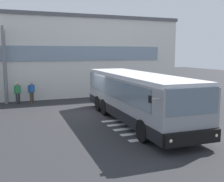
% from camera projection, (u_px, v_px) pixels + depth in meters
% --- Properties ---
extents(ground_plane, '(80.00, 90.00, 0.02)m').
position_uv_depth(ground_plane, '(93.00, 113.00, 17.44)').
color(ground_plane, '#2B2B2D').
rests_on(ground_plane, ground).
extents(bay_paint_stripes, '(4.40, 3.96, 0.01)m').
position_uv_depth(bay_paint_stripes, '(152.00, 126.00, 14.29)').
color(bay_paint_stripes, silver).
rests_on(bay_paint_stripes, ground).
extents(terminal_building, '(22.31, 13.80, 7.07)m').
position_uv_depth(terminal_building, '(52.00, 56.00, 27.41)').
color(terminal_building, silver).
rests_on(terminal_building, ground).
extents(entry_support_column, '(0.28, 0.28, 5.83)m').
position_uv_depth(entry_support_column, '(5.00, 65.00, 20.15)').
color(entry_support_column, slate).
rests_on(entry_support_column, ground).
extents(bus_main_foreground, '(3.37, 10.74, 2.70)m').
position_uv_depth(bus_main_foreground, '(136.00, 98.00, 15.10)').
color(bus_main_foreground, gray).
rests_on(bus_main_foreground, ground).
extents(passenger_near_column, '(0.52, 0.38, 1.68)m').
position_uv_depth(passenger_near_column, '(18.00, 92.00, 20.26)').
color(passenger_near_column, '#2D2D33').
rests_on(passenger_near_column, ground).
extents(passenger_by_doorway, '(0.52, 0.49, 1.68)m').
position_uv_depth(passenger_by_doorway, '(31.00, 91.00, 20.73)').
color(passenger_by_doorway, '#4C4233').
rests_on(passenger_by_doorway, ground).
extents(safety_bollard_yellow, '(0.18, 0.18, 0.90)m').
position_uv_depth(safety_bollard_yellow, '(121.00, 95.00, 21.97)').
color(safety_bollard_yellow, yellow).
rests_on(safety_bollard_yellow, ground).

